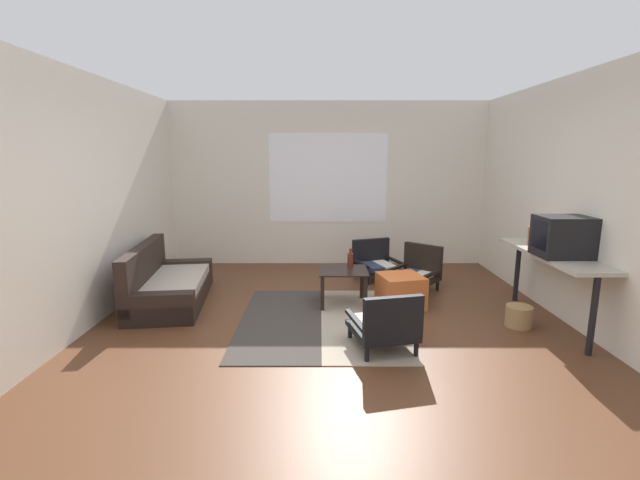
{
  "coord_description": "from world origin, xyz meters",
  "views": [
    {
      "loc": [
        -0.14,
        -4.29,
        1.83
      ],
      "look_at": [
        -0.16,
        0.74,
        0.85
      ],
      "focal_mm": 24.41,
      "sensor_mm": 36.0,
      "label": 1
    }
  ],
  "objects": [
    {
      "name": "area_rug",
      "position": [
        -0.12,
        0.33,
        0.01
      ],
      "size": [
        1.81,
        2.16,
        0.01
      ],
      "color": "#38332D",
      "rests_on": "ground"
    },
    {
      "name": "side_wall_left",
      "position": [
        -2.66,
        0.3,
        1.35
      ],
      "size": [
        0.12,
        6.6,
        2.7
      ],
      "primitive_type": "cube",
      "color": "silver",
      "rests_on": "ground"
    },
    {
      "name": "wicker_basket",
      "position": [
        2.02,
        0.18,
        0.12
      ],
      "size": [
        0.28,
        0.28,
        0.23
      ],
      "primitive_type": "cylinder",
      "color": "#9E7A4C",
      "rests_on": "ground"
    },
    {
      "name": "clay_vase",
      "position": [
        2.37,
        0.61,
        0.92
      ],
      "size": [
        0.23,
        0.23,
        0.31
      ],
      "color": "#935B38",
      "rests_on": "console_shelf"
    },
    {
      "name": "armchair_corner",
      "position": [
        1.18,
        1.49,
        0.26
      ],
      "size": [
        0.83,
        0.83,
        0.61
      ],
      "color": "black",
      "rests_on": "ground"
    },
    {
      "name": "ottoman_orange",
      "position": [
        0.85,
        0.82,
        0.2
      ],
      "size": [
        0.59,
        0.59,
        0.39
      ],
      "primitive_type": "cube",
      "rotation": [
        0.0,
        0.0,
        0.23
      ],
      "color": "#D1662D",
      "rests_on": "ground"
    },
    {
      "name": "glass_bottle",
      "position": [
        0.24,
        1.02,
        0.54
      ],
      "size": [
        0.07,
        0.07,
        0.24
      ],
      "color": "#5B2319",
      "rests_on": "coffee_table"
    },
    {
      "name": "ground_plane",
      "position": [
        0.0,
        0.0,
        0.0
      ],
      "size": [
        7.8,
        7.8,
        0.0
      ],
      "primitive_type": "plane",
      "color": "#56331E"
    },
    {
      "name": "coffee_table",
      "position": [
        0.15,
        0.89,
        0.35
      ],
      "size": [
        0.59,
        0.54,
        0.44
      ],
      "color": "black",
      "rests_on": "ground"
    },
    {
      "name": "console_shelf",
      "position": [
        2.37,
        0.27,
        0.73
      ],
      "size": [
        0.48,
        1.68,
        0.81
      ],
      "color": "#B2AD9E",
      "rests_on": "ground"
    },
    {
      "name": "side_wall_right",
      "position": [
        2.66,
        0.3,
        1.35
      ],
      "size": [
        0.12,
        6.6,
        2.7
      ],
      "primitive_type": "cube",
      "color": "silver",
      "rests_on": "ground"
    },
    {
      "name": "crt_television",
      "position": [
        2.37,
        0.08,
        1.01
      ],
      "size": [
        0.53,
        0.41,
        0.42
      ],
      "color": "black",
      "rests_on": "console_shelf"
    },
    {
      "name": "armchair_striped_foreground",
      "position": [
        0.48,
        -0.43,
        0.26
      ],
      "size": [
        0.68,
        0.72,
        0.6
      ],
      "color": "black",
      "rests_on": "ground"
    },
    {
      "name": "couch",
      "position": [
        -2.07,
        0.97,
        0.22
      ],
      "size": [
        0.99,
        1.79,
        0.74
      ],
      "color": "black",
      "rests_on": "ground"
    },
    {
      "name": "far_wall_with_window",
      "position": [
        0.0,
        3.06,
        1.35
      ],
      "size": [
        5.6,
        0.13,
        2.7
      ],
      "color": "silver",
      "rests_on": "ground"
    },
    {
      "name": "armchair_by_window",
      "position": [
        0.7,
        2.11,
        0.25
      ],
      "size": [
        0.75,
        0.71,
        0.57
      ],
      "color": "black",
      "rests_on": "ground"
    }
  ]
}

